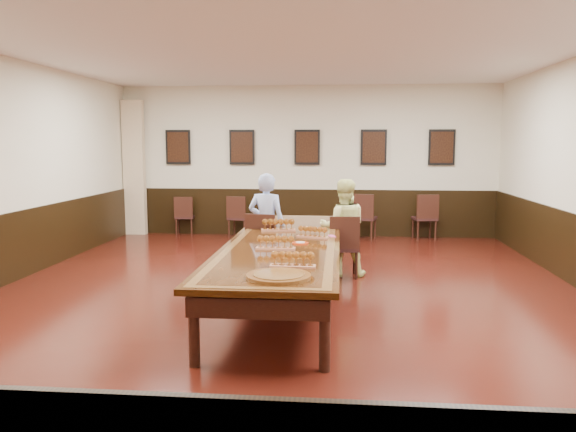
# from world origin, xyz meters

# --- Properties ---
(floor) EXTENTS (8.00, 10.00, 0.02)m
(floor) POSITION_xyz_m (0.00, 0.00, -0.01)
(floor) COLOR black
(floor) RESTS_ON ground
(ceiling) EXTENTS (8.00, 10.00, 0.02)m
(ceiling) POSITION_xyz_m (0.00, 0.00, 3.21)
(ceiling) COLOR white
(ceiling) RESTS_ON floor
(wall_back) EXTENTS (8.00, 0.02, 3.20)m
(wall_back) POSITION_xyz_m (0.00, 5.01, 1.60)
(wall_back) COLOR beige
(wall_back) RESTS_ON floor
(wall_front) EXTENTS (8.00, 0.02, 3.20)m
(wall_front) POSITION_xyz_m (0.00, -5.01, 1.60)
(wall_front) COLOR beige
(wall_front) RESTS_ON floor
(chair_man) EXTENTS (0.54, 0.57, 0.97)m
(chair_man) POSITION_xyz_m (-0.41, 1.10, 0.48)
(chair_man) COLOR black
(chair_man) RESTS_ON floor
(chair_woman) EXTENTS (0.47, 0.50, 0.93)m
(chair_woman) POSITION_xyz_m (0.76, 1.23, 0.47)
(chair_woman) COLOR black
(chair_woman) RESTS_ON floor
(spare_chair_a) EXTENTS (0.45, 0.48, 0.85)m
(spare_chair_a) POSITION_xyz_m (-2.65, 4.81, 0.42)
(spare_chair_a) COLOR black
(spare_chair_a) RESTS_ON floor
(spare_chair_b) EXTENTS (0.48, 0.51, 0.89)m
(spare_chair_b) POSITION_xyz_m (-1.42, 4.60, 0.44)
(spare_chair_b) COLOR black
(spare_chair_b) RESTS_ON floor
(spare_chair_c) EXTENTS (0.56, 0.59, 0.96)m
(spare_chair_c) POSITION_xyz_m (1.22, 4.55, 0.48)
(spare_chair_c) COLOR black
(spare_chair_c) RESTS_ON floor
(spare_chair_d) EXTENTS (0.52, 0.55, 0.95)m
(spare_chair_d) POSITION_xyz_m (2.45, 4.65, 0.48)
(spare_chair_d) COLOR black
(spare_chair_d) RESTS_ON floor
(person_man) EXTENTS (0.62, 0.47, 1.55)m
(person_man) POSITION_xyz_m (-0.39, 1.20, 0.77)
(person_man) COLOR #5275CE
(person_man) RESTS_ON floor
(person_woman) EXTENTS (0.76, 0.61, 1.46)m
(person_woman) POSITION_xyz_m (0.76, 1.33, 0.73)
(person_woman) COLOR #F6F99C
(person_woman) RESTS_ON floor
(pink_phone) EXTENTS (0.11, 0.16, 0.01)m
(pink_phone) POSITION_xyz_m (0.60, 0.36, 0.76)
(pink_phone) COLOR #FB53A2
(pink_phone) RESTS_ON conference_table
(curtain) EXTENTS (0.45, 0.18, 2.90)m
(curtain) POSITION_xyz_m (-3.75, 4.82, 1.45)
(curtain) COLOR #CDB48D
(curtain) RESTS_ON floor
(wainscoting) EXTENTS (8.00, 10.00, 1.00)m
(wainscoting) POSITION_xyz_m (0.00, 0.00, 0.50)
(wainscoting) COLOR black
(wainscoting) RESTS_ON floor
(conference_table) EXTENTS (1.40, 5.00, 0.76)m
(conference_table) POSITION_xyz_m (0.00, 0.00, 0.61)
(conference_table) COLOR black
(conference_table) RESTS_ON floor
(posters) EXTENTS (6.14, 0.04, 0.74)m
(posters) POSITION_xyz_m (0.00, 4.94, 1.90)
(posters) COLOR black
(posters) RESTS_ON wall_back
(flight_a) EXTENTS (0.50, 0.21, 0.18)m
(flight_a) POSITION_xyz_m (-0.16, 0.74, 0.83)
(flight_a) COLOR #A66345
(flight_a) RESTS_ON conference_table
(flight_b) EXTENTS (0.45, 0.27, 0.16)m
(flight_b) POSITION_xyz_m (0.35, 0.20, 0.82)
(flight_b) COLOR #A66345
(flight_b) RESTS_ON conference_table
(flight_c) EXTENTS (0.46, 0.14, 0.17)m
(flight_c) POSITION_xyz_m (-0.04, -0.65, 0.83)
(flight_c) COLOR #A66345
(flight_c) RESTS_ON conference_table
(flight_d) EXTENTS (0.46, 0.14, 0.17)m
(flight_d) POSITION_xyz_m (0.24, -1.59, 0.83)
(flight_d) COLOR #A66345
(flight_d) RESTS_ON conference_table
(red_plate_grp) EXTENTS (0.20, 0.20, 0.03)m
(red_plate_grp) POSITION_xyz_m (0.22, -0.24, 0.76)
(red_plate_grp) COLOR red
(red_plate_grp) RESTS_ON conference_table
(carved_platter) EXTENTS (0.69, 0.69, 0.05)m
(carved_platter) POSITION_xyz_m (0.15, -2.04, 0.77)
(carved_platter) COLOR #4F2A0F
(carved_platter) RESTS_ON conference_table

